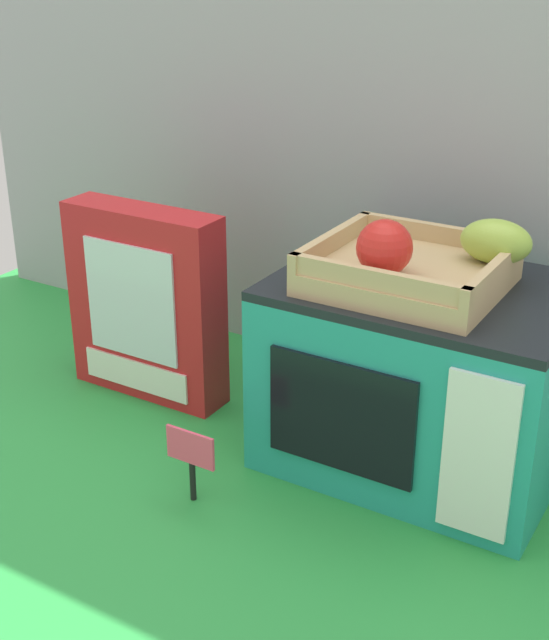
{
  "coord_description": "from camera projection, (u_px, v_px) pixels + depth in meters",
  "views": [
    {
      "loc": [
        0.53,
        -0.95,
        0.66
      ],
      "look_at": [
        -0.05,
        0.01,
        0.16
      ],
      "focal_mm": 49.09,
      "sensor_mm": 36.0,
      "label": 1
    }
  ],
  "objects": [
    {
      "name": "food_groups_crate",
      "position": [
        416.0,
        265.0,
        1.08
      ],
      "size": [
        0.25,
        0.21,
        0.1
      ],
      "color": "tan",
      "rests_on": "toy_microwave"
    },
    {
      "name": "display_back_panel",
      "position": [
        383.0,
        159.0,
        1.32
      ],
      "size": [
        1.61,
        0.03,
        0.7
      ],
      "primitive_type": "cube",
      "color": "#A0A3A8",
      "rests_on": "ground"
    },
    {
      "name": "cookie_set_box",
      "position": [
        146.0,
        304.0,
        1.32
      ],
      "size": [
        0.25,
        0.07,
        0.3
      ],
      "color": "red",
      "rests_on": "ground"
    },
    {
      "name": "ground_plane",
      "position": [
        300.0,
        431.0,
        1.26
      ],
      "size": [
        1.7,
        1.7,
        0.0
      ],
      "primitive_type": "plane",
      "color": "green",
      "rests_on": "ground"
    },
    {
      "name": "toy_microwave",
      "position": [
        421.0,
        374.0,
        1.15
      ],
      "size": [
        0.38,
        0.29,
        0.26
      ],
      "color": "teal",
      "rests_on": "ground"
    },
    {
      "name": "price_sign",
      "position": [
        191.0,
        455.0,
        1.08
      ],
      "size": [
        0.07,
        0.01,
        0.1
      ],
      "color": "black",
      "rests_on": "ground"
    }
  ]
}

